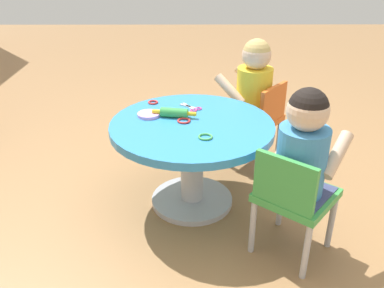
# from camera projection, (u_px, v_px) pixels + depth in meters

# --- Properties ---
(ground_plane) EXTENTS (10.00, 10.00, 0.00)m
(ground_plane) POSITION_uv_depth(u_px,v_px,m) (192.00, 202.00, 2.28)
(ground_plane) COLOR #9E7247
(craft_table) EXTENTS (0.82, 0.82, 0.48)m
(craft_table) POSITION_uv_depth(u_px,v_px,m) (192.00, 145.00, 2.12)
(craft_table) COLOR silver
(craft_table) RESTS_ON ground
(child_chair_left) EXTENTS (0.42, 0.42, 0.54)m
(child_chair_left) POSITION_uv_depth(u_px,v_px,m) (293.00, 197.00, 1.78)
(child_chair_left) COLOR #B7B7BC
(child_chair_left) RESTS_ON ground
(seated_child_left) EXTENTS (0.44, 0.43, 0.51)m
(seated_child_left) POSITION_uv_depth(u_px,v_px,m) (303.00, 147.00, 1.70)
(seated_child_left) COLOR #3F4772
(seated_child_left) RESTS_ON ground
(child_chair_right) EXTENTS (0.42, 0.42, 0.54)m
(child_chair_right) POSITION_uv_depth(u_px,v_px,m) (257.00, 119.00, 2.53)
(child_chair_right) COLOR #B7B7BC
(child_chair_right) RESTS_ON ground
(seated_child_right) EXTENTS (0.43, 0.44, 0.51)m
(seated_child_right) POSITION_uv_depth(u_px,v_px,m) (254.00, 82.00, 2.45)
(seated_child_right) COLOR #3F4772
(seated_child_right) RESTS_ON ground
(rolling_pin) EXTENTS (0.07, 0.23, 0.05)m
(rolling_pin) POSITION_uv_depth(u_px,v_px,m) (174.00, 113.00, 2.11)
(rolling_pin) COLOR green
(rolling_pin) RESTS_ON craft_table
(craft_scissors) EXTENTS (0.13, 0.13, 0.01)m
(craft_scissors) POSITION_uv_depth(u_px,v_px,m) (193.00, 108.00, 2.23)
(craft_scissors) COLOR silver
(craft_scissors) RESTS_ON craft_table
(playdough_blob_0) EXTENTS (0.12, 0.12, 0.02)m
(playdough_blob_0) POSITION_uv_depth(u_px,v_px,m) (149.00, 115.00, 2.14)
(playdough_blob_0) COLOR #CC99E5
(playdough_blob_0) RESTS_ON craft_table
(cookie_cutter_0) EXTENTS (0.06, 0.06, 0.01)m
(cookie_cutter_0) POSITION_uv_depth(u_px,v_px,m) (153.00, 102.00, 2.30)
(cookie_cutter_0) COLOR red
(cookie_cutter_0) RESTS_ON craft_table
(cookie_cutter_1) EXTENTS (0.07, 0.07, 0.01)m
(cookie_cutter_1) POSITION_uv_depth(u_px,v_px,m) (205.00, 137.00, 1.91)
(cookie_cutter_1) COLOR #4CB259
(cookie_cutter_1) RESTS_ON craft_table
(cookie_cutter_2) EXTENTS (0.07, 0.07, 0.01)m
(cookie_cutter_2) POSITION_uv_depth(u_px,v_px,m) (184.00, 121.00, 2.07)
(cookie_cutter_2) COLOR red
(cookie_cutter_2) RESTS_ON craft_table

